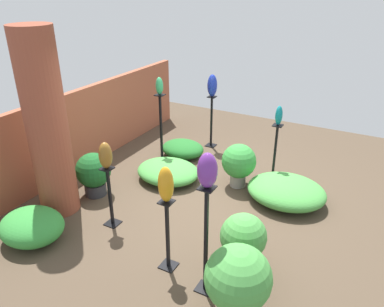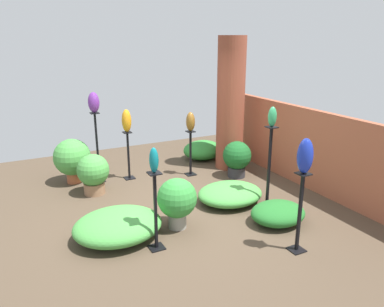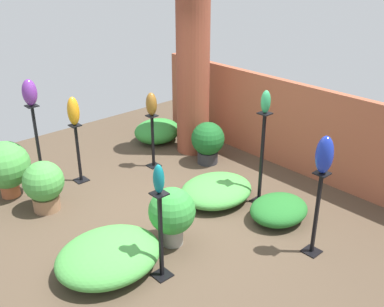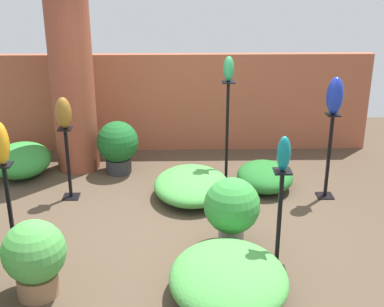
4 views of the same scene
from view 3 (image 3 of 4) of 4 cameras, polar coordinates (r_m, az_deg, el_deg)
ground_plane at (r=6.27m, az=-3.02°, el=-8.05°), size 8.00×8.00×0.00m
brick_wall_back at (r=7.60m, az=11.57°, el=3.70°), size 5.60×0.12×1.47m
brick_pillar at (r=7.84m, az=0.12°, el=9.71°), size 0.58×0.58×2.73m
pedestal_amber at (r=7.22m, az=-14.21°, el=-0.32°), size 0.20×0.20×0.95m
pedestal_teal at (r=4.99m, az=-3.98°, el=-10.87°), size 0.20×0.20×1.07m
pedestal_jade at (r=6.39m, az=8.80°, el=-1.15°), size 0.20×0.20×1.38m
pedestal_violet at (r=7.03m, az=-18.86°, el=0.12°), size 0.20×0.20×1.36m
pedestal_bronze at (r=7.52m, az=-4.99°, el=1.24°), size 0.20×0.20×0.92m
pedestal_cobalt at (r=5.53m, az=15.47°, el=-7.83°), size 0.20×0.20×1.09m
art_vase_amber at (r=6.95m, az=-14.84°, el=5.24°), size 0.17×0.18×0.44m
art_vase_teal at (r=4.60m, az=-4.25°, el=-3.26°), size 0.12×0.12×0.33m
art_vase_jade at (r=6.06m, az=9.35°, el=6.51°), size 0.13×0.13×0.31m
art_vase_violet at (r=6.72m, az=-19.93°, el=7.31°), size 0.20×0.21×0.38m
art_vase_bronze at (r=7.27m, az=-5.19°, el=6.27°), size 0.19×0.17×0.38m
art_vase_cobalt at (r=5.16m, az=16.47°, el=-0.15°), size 0.20×0.20×0.45m
potted_plant_mid_right at (r=7.63m, az=2.02°, el=1.61°), size 0.57×0.57×0.73m
potted_plant_mid_left at (r=7.08m, az=-22.56°, el=-1.47°), size 0.70×0.70×0.86m
potted_plant_near_pillar at (r=6.57m, az=-18.30°, el=-3.72°), size 0.57×0.57×0.73m
potted_plant_front_left at (r=5.53m, az=-2.56°, el=-7.53°), size 0.58×0.58×0.76m
foliage_bed_east at (r=8.58m, az=-4.42°, el=2.86°), size 0.79×0.91×0.43m
foliage_bed_west at (r=6.60m, az=3.10°, el=-4.68°), size 0.94×1.13×0.31m
foliage_bed_center at (r=6.24m, az=10.96°, el=-7.01°), size 0.72×0.86×0.32m
foliage_bed_rear at (r=5.34m, az=-10.54°, el=-12.64°), size 1.07×1.24×0.38m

